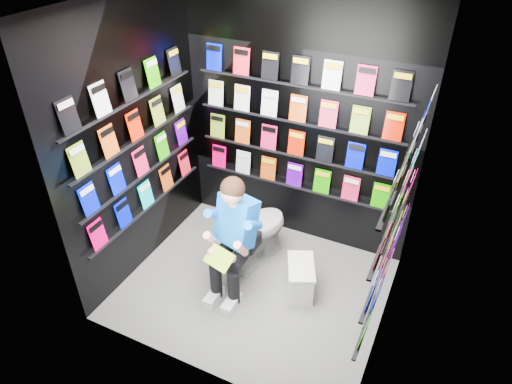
% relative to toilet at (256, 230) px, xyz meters
% --- Properties ---
extents(floor, '(2.40, 2.40, 0.00)m').
position_rel_toilet_xyz_m(floor, '(0.18, -0.40, -0.37)').
color(floor, slate).
rests_on(floor, ground).
extents(ceiling, '(2.40, 2.40, 0.00)m').
position_rel_toilet_xyz_m(ceiling, '(0.18, -0.40, 2.23)').
color(ceiling, white).
rests_on(ceiling, floor).
extents(wall_back, '(2.40, 0.04, 2.60)m').
position_rel_toilet_xyz_m(wall_back, '(0.18, 0.60, 0.93)').
color(wall_back, black).
rests_on(wall_back, floor).
extents(wall_front, '(2.40, 0.04, 2.60)m').
position_rel_toilet_xyz_m(wall_front, '(0.18, -1.40, 0.93)').
color(wall_front, black).
rests_on(wall_front, floor).
extents(wall_left, '(0.04, 2.00, 2.60)m').
position_rel_toilet_xyz_m(wall_left, '(-1.02, -0.40, 0.93)').
color(wall_left, black).
rests_on(wall_left, floor).
extents(wall_right, '(0.04, 2.00, 2.60)m').
position_rel_toilet_xyz_m(wall_right, '(1.38, -0.40, 0.93)').
color(wall_right, black).
rests_on(wall_right, floor).
extents(comics_back, '(2.10, 0.06, 1.37)m').
position_rel_toilet_xyz_m(comics_back, '(0.18, 0.57, 0.94)').
color(comics_back, '#EB005E').
rests_on(comics_back, wall_back).
extents(comics_left, '(0.06, 1.70, 1.37)m').
position_rel_toilet_xyz_m(comics_left, '(-0.99, -0.40, 0.94)').
color(comics_left, '#EB005E').
rests_on(comics_left, wall_left).
extents(comics_right, '(0.06, 1.70, 1.37)m').
position_rel_toilet_xyz_m(comics_right, '(1.35, -0.40, 0.94)').
color(comics_right, '#EB005E').
rests_on(comics_right, wall_right).
extents(toilet, '(0.60, 0.83, 0.73)m').
position_rel_toilet_xyz_m(toilet, '(0.00, 0.00, 0.00)').
color(toilet, white).
rests_on(toilet, floor).
extents(longbox, '(0.36, 0.46, 0.30)m').
position_rel_toilet_xyz_m(longbox, '(0.59, -0.25, -0.22)').
color(longbox, silver).
rests_on(longbox, floor).
extents(longbox_lid, '(0.39, 0.48, 0.03)m').
position_rel_toilet_xyz_m(longbox_lid, '(0.59, -0.25, -0.05)').
color(longbox_lid, silver).
rests_on(longbox_lid, longbox).
extents(reader, '(0.65, 0.81, 1.30)m').
position_rel_toilet_xyz_m(reader, '(0.00, -0.38, 0.38)').
color(reader, blue).
rests_on(reader, toilet).
extents(held_comic, '(0.29, 0.22, 0.11)m').
position_rel_toilet_xyz_m(held_comic, '(0.00, -0.73, 0.21)').
color(held_comic, green).
rests_on(held_comic, reader).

